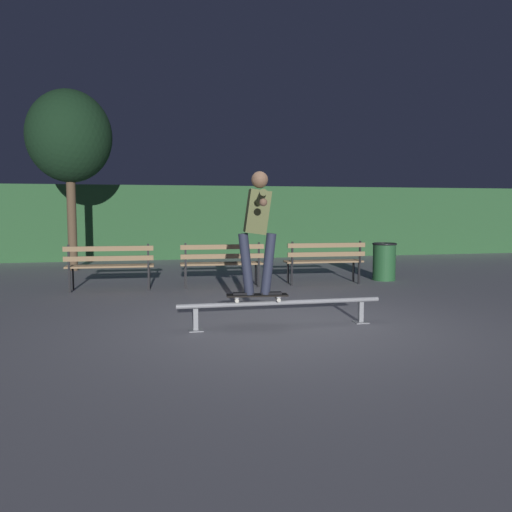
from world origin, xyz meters
name	(u,v)px	position (x,y,z in m)	size (l,w,h in m)	color
ground_plane	(280,326)	(0.00, 0.00, 0.00)	(90.00, 90.00, 0.00)	gray
hedge_backdrop	(199,222)	(0.00, 9.91, 1.12)	(24.00, 1.20, 2.24)	#2D5B33
grind_rail	(281,306)	(0.00, -0.06, 0.27)	(2.69, 0.18, 0.34)	gray
skateboard	(257,296)	(-0.31, -0.06, 0.42)	(0.80, 0.29, 0.09)	black
skateboarder	(258,222)	(-0.31, -0.06, 1.35)	(0.63, 1.40, 1.56)	black
park_bench_leftmost	(110,262)	(-2.34, 3.46, 0.54)	(1.62, 0.48, 0.88)	black
park_bench_left_center	(222,260)	(-0.24, 3.46, 0.54)	(1.62, 0.48, 0.88)	black
park_bench_right_center	(325,258)	(1.86, 3.46, 0.54)	(1.62, 0.48, 0.88)	black
tree_far_left	(69,137)	(-3.44, 7.05, 3.26)	(2.03, 2.03, 4.41)	brown
trash_can	(384,261)	(3.31, 3.76, 0.41)	(0.52, 0.52, 0.80)	#23562D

